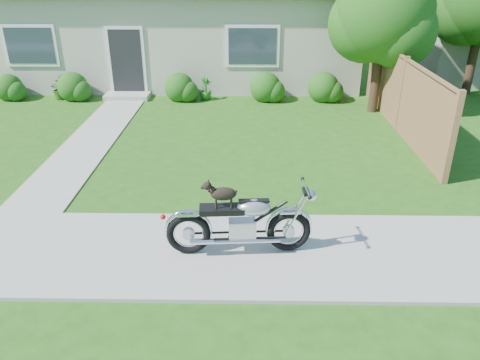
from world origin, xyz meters
name	(u,v)px	position (x,y,z in m)	size (l,w,h in m)	color
ground	(94,251)	(0.00, 0.00, 0.00)	(80.00, 80.00, 0.00)	#235114
sidewalk	(94,249)	(0.00, 0.00, 0.02)	(24.00, 2.20, 0.04)	#9E9B93
walkway	(94,137)	(-1.50, 5.00, 0.01)	(1.20, 8.00, 0.03)	#9E9B93
house	(184,16)	(0.00, 11.99, 2.16)	(12.60, 7.03, 4.50)	beige
fence	(402,95)	(6.30, 5.75, 0.94)	(0.12, 6.62, 1.90)	olive
tree_near	(388,19)	(6.15, 7.31, 2.61)	(2.70, 2.66, 4.07)	#3D2B1C
shrub_row	(181,88)	(0.24, 8.50, 0.40)	(10.89, 0.98, 0.98)	#205115
potted_plant_left	(58,88)	(-3.66, 8.55, 0.35)	(0.62, 0.54, 0.69)	#325F19
potted_plant_right	(205,89)	(1.02, 8.55, 0.35)	(0.39, 0.39, 0.70)	#21641B
motorcycle_with_dog	(241,222)	(2.28, -0.04, 0.56)	(2.22, 0.60, 1.18)	black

